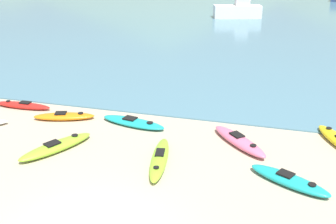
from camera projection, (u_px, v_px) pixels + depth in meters
The scene contains 9 objects.
bay_water at pixel (246, 12), 48.84m from camera, with size 160.00×70.00×0.06m, color teal.
kayak_on_sand_0 at pixel (160, 159), 13.79m from camera, with size 1.10×3.23×0.34m.
kayak_on_sand_1 at pixel (133, 122), 16.78m from camera, with size 3.08×1.33×0.33m.
kayak_on_sand_4 at pixel (239, 141), 15.02m from camera, with size 2.56×2.68×0.41m.
kayak_on_sand_5 at pixel (23, 105), 18.65m from camera, with size 2.85×0.62×0.32m.
kayak_on_sand_7 at pixel (64, 116), 17.37m from camera, with size 2.75×1.46×0.33m.
kayak_on_sand_8 at pixel (56, 146), 14.62m from camera, with size 2.01×3.03×0.38m.
kayak_on_sand_9 at pixel (289, 180), 12.46m from camera, with size 2.73×1.88×0.36m.
moored_boat_3 at pixel (238, 10), 44.22m from camera, with size 5.56×3.29×2.35m.
Camera 1 is at (4.22, -7.33, 6.84)m, focal length 42.00 mm.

